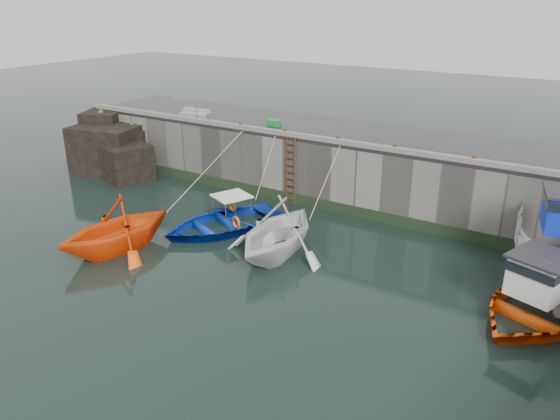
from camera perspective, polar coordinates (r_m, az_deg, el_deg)
The scene contains 22 objects.
ground at distance 17.50m, azimuth -10.23°, elevation -10.44°, with size 120.00×120.00×0.00m, color black.
quay_back at distance 26.58m, azimuth 7.69°, elevation 4.61°, with size 30.00×5.00×3.00m, color slate.
road_back at distance 26.16m, azimuth 7.86°, elevation 7.92°, with size 30.00×5.00×0.16m, color black.
kerb_back at distance 24.05m, azimuth 5.54°, elevation 7.25°, with size 30.00×0.30×0.20m, color slate.
algae_back at distance 24.81m, azimuth 5.10°, elevation 0.42°, with size 30.00×0.08×0.50m, color black.
rock_outcrop at distance 31.57m, azimuth -17.06°, elevation 6.13°, with size 5.85×4.24×3.41m.
ladder at distance 25.23m, azimuth 1.10°, elevation 4.10°, with size 0.51×0.08×3.20m.
boat_near_white at distance 22.05m, azimuth -16.51°, elevation -3.96°, with size 4.03×4.66×2.46m, color #FF510D.
boat_near_white_rope at distance 25.44m, azimuth -7.92°, elevation 0.23°, with size 0.04×5.99×3.10m, color tan, non-canonical shape.
boat_near_blue at distance 23.08m, azimuth -6.04°, elevation -1.97°, with size 3.75×5.25×1.09m, color #0B30AC.
boat_near_blue_rope at distance 25.59m, azimuth -1.48°, elevation 0.57°, with size 0.04×3.10×3.10m, color tan, non-canonical shape.
boat_near_blacktrim at distance 20.83m, azimuth -0.28°, elevation -4.56°, with size 4.16×4.82×2.54m, color silver.
boat_near_blacktrim_rope at distance 23.78m, azimuth 4.50°, elevation -1.18°, with size 0.04×3.57×3.10m, color tan, non-canonical shape.
boat_far_white at distance 20.34m, azimuth 26.91°, elevation -4.30°, with size 3.96×7.23×5.64m.
boat_far_orange at distance 18.80m, azimuth 25.74°, elevation -8.64°, with size 5.90×6.96×4.23m.
fish_crate at distance 27.12m, azimuth -0.62°, elevation 9.10°, with size 0.62×0.43×0.30m, color #167D34.
railing at distance 29.69m, azimuth -8.95°, elevation 10.05°, with size 1.60×1.05×1.00m.
bollard_a at distance 26.65m, azimuth -4.11°, elevation 8.80°, with size 0.18×0.18×0.28m, color #3F1E0F.
bollard_b at distance 25.30m, azimuth 0.53°, elevation 8.16°, with size 0.18×0.18×0.28m, color #3F1E0F.
bollard_c at distance 24.05m, azimuth 6.08°, elevation 7.33°, with size 0.18×0.18×0.28m, color #3F1E0F.
bollard_d at distance 23.08m, azimuth 11.91°, elevation 6.37°, with size 0.18×0.18×0.28m, color #3F1E0F.
bollard_e at distance 22.24m, azimuth 19.65°, elevation 5.00°, with size 0.18×0.18×0.28m, color #3F1E0F.
Camera 1 is at (10.30, -10.76, 9.19)m, focal length 35.00 mm.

